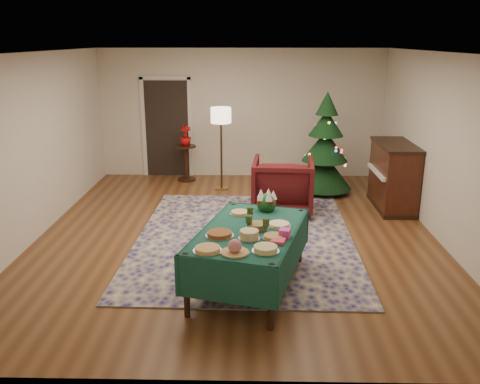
{
  "coord_description": "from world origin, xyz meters",
  "views": [
    {
      "loc": [
        0.21,
        -7.29,
        2.89
      ],
      "look_at": [
        0.06,
        -0.85,
        0.93
      ],
      "focal_mm": 38.0,
      "sensor_mm": 36.0,
      "label": 1
    }
  ],
  "objects_px": {
    "buffet_table": "(250,241)",
    "gift_box": "(285,233)",
    "armchair": "(283,183)",
    "piano": "(393,177)",
    "floor_lamp": "(221,120)",
    "christmas_tree": "(325,148)",
    "potted_plant": "(186,140)",
    "side_table": "(186,164)"
  },
  "relations": [
    {
      "from": "floor_lamp",
      "to": "christmas_tree",
      "type": "relative_size",
      "value": 0.83
    },
    {
      "from": "gift_box",
      "to": "side_table",
      "type": "xyz_separation_m",
      "value": [
        -1.74,
        5.01,
        -0.42
      ]
    },
    {
      "from": "gift_box",
      "to": "floor_lamp",
      "type": "bearing_deg",
      "value": 102.46
    },
    {
      "from": "gift_box",
      "to": "armchair",
      "type": "height_order",
      "value": "armchair"
    },
    {
      "from": "floor_lamp",
      "to": "christmas_tree",
      "type": "xyz_separation_m",
      "value": [
        1.99,
        -0.17,
        -0.5
      ]
    },
    {
      "from": "armchair",
      "to": "potted_plant",
      "type": "xyz_separation_m",
      "value": [
        -1.91,
        1.99,
        0.34
      ]
    },
    {
      "from": "gift_box",
      "to": "christmas_tree",
      "type": "height_order",
      "value": "christmas_tree"
    },
    {
      "from": "armchair",
      "to": "potted_plant",
      "type": "distance_m",
      "value": 2.78
    },
    {
      "from": "armchair",
      "to": "side_table",
      "type": "height_order",
      "value": "armchair"
    },
    {
      "from": "armchair",
      "to": "christmas_tree",
      "type": "height_order",
      "value": "christmas_tree"
    },
    {
      "from": "side_table",
      "to": "potted_plant",
      "type": "height_order",
      "value": "potted_plant"
    },
    {
      "from": "potted_plant",
      "to": "christmas_tree",
      "type": "relative_size",
      "value": 0.22
    },
    {
      "from": "side_table",
      "to": "piano",
      "type": "xyz_separation_m",
      "value": [
        3.85,
        -1.72,
        0.2
      ]
    },
    {
      "from": "christmas_tree",
      "to": "piano",
      "type": "bearing_deg",
      "value": -39.97
    },
    {
      "from": "buffet_table",
      "to": "piano",
      "type": "relative_size",
      "value": 1.58
    },
    {
      "from": "potted_plant",
      "to": "side_table",
      "type": "bearing_deg",
      "value": 104.04
    },
    {
      "from": "side_table",
      "to": "piano",
      "type": "bearing_deg",
      "value": -24.05
    },
    {
      "from": "gift_box",
      "to": "piano",
      "type": "height_order",
      "value": "piano"
    },
    {
      "from": "buffet_table",
      "to": "piano",
      "type": "bearing_deg",
      "value": 50.76
    },
    {
      "from": "floor_lamp",
      "to": "piano",
      "type": "bearing_deg",
      "value": -19.34
    },
    {
      "from": "floor_lamp",
      "to": "side_table",
      "type": "height_order",
      "value": "floor_lamp"
    },
    {
      "from": "gift_box",
      "to": "side_table",
      "type": "distance_m",
      "value": 5.33
    },
    {
      "from": "gift_box",
      "to": "piano",
      "type": "distance_m",
      "value": 3.92
    },
    {
      "from": "armchair",
      "to": "potted_plant",
      "type": "height_order",
      "value": "armchair"
    },
    {
      "from": "gift_box",
      "to": "piano",
      "type": "xyz_separation_m",
      "value": [
        2.11,
        3.3,
        -0.22
      ]
    },
    {
      "from": "buffet_table",
      "to": "gift_box",
      "type": "xyz_separation_m",
      "value": [
        0.4,
        -0.23,
        0.2
      ]
    },
    {
      "from": "side_table",
      "to": "piano",
      "type": "height_order",
      "value": "piano"
    },
    {
      "from": "armchair",
      "to": "buffet_table",
      "type": "bearing_deg",
      "value": 83.05
    },
    {
      "from": "armchair",
      "to": "side_table",
      "type": "bearing_deg",
      "value": -41.9
    },
    {
      "from": "floor_lamp",
      "to": "gift_box",
      "type": "bearing_deg",
      "value": -77.54
    },
    {
      "from": "christmas_tree",
      "to": "piano",
      "type": "distance_m",
      "value": 1.44
    },
    {
      "from": "christmas_tree",
      "to": "buffet_table",
      "type": "bearing_deg",
      "value": -109.71
    },
    {
      "from": "gift_box",
      "to": "potted_plant",
      "type": "height_order",
      "value": "potted_plant"
    },
    {
      "from": "floor_lamp",
      "to": "piano",
      "type": "relative_size",
      "value": 1.21
    },
    {
      "from": "armchair",
      "to": "piano",
      "type": "xyz_separation_m",
      "value": [
        1.95,
        0.27,
        0.05
      ]
    },
    {
      "from": "armchair",
      "to": "piano",
      "type": "relative_size",
      "value": 0.78
    },
    {
      "from": "buffet_table",
      "to": "piano",
      "type": "distance_m",
      "value": 3.96
    },
    {
      "from": "buffet_table",
      "to": "piano",
      "type": "height_order",
      "value": "piano"
    },
    {
      "from": "potted_plant",
      "to": "gift_box",
      "type": "bearing_deg",
      "value": -70.83
    },
    {
      "from": "floor_lamp",
      "to": "christmas_tree",
      "type": "distance_m",
      "value": 2.06
    },
    {
      "from": "buffet_table",
      "to": "floor_lamp",
      "type": "xyz_separation_m",
      "value": [
        -0.57,
        4.14,
        0.79
      ]
    },
    {
      "from": "potted_plant",
      "to": "floor_lamp",
      "type": "bearing_deg",
      "value": -39.46
    }
  ]
}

